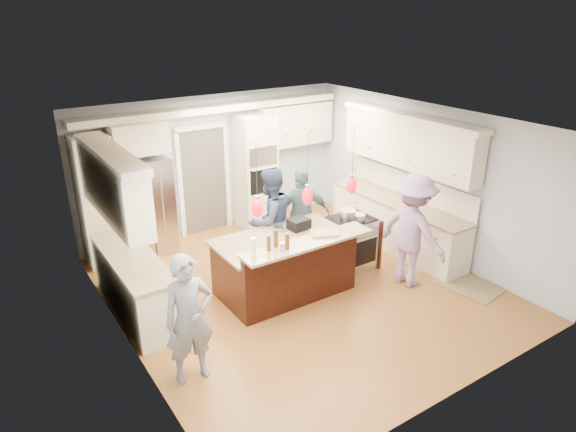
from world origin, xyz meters
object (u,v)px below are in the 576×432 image
person_bar_end (189,319)px  island_range (351,243)px  refrigerator (146,207)px  person_far_left (270,220)px  kitchen_island (285,264)px

person_bar_end → island_range: bearing=22.7°
refrigerator → island_range: 3.71m
refrigerator → person_bar_end: bearing=-101.6°
person_far_left → kitchen_island: bearing=64.7°
kitchen_island → island_range: 1.41m
kitchen_island → person_far_left: size_ratio=1.16×
kitchen_island → refrigerator: bearing=116.9°
refrigerator → person_bar_end: 3.72m
person_bar_end → person_far_left: size_ratio=0.91×
refrigerator → person_far_left: size_ratio=1.00×
island_range → person_far_left: bearing=149.4°
island_range → person_far_left: size_ratio=0.51×
island_range → person_bar_end: bearing=-161.6°
refrigerator → person_bar_end: (-0.75, -3.65, -0.07)m
refrigerator → person_far_left: person_far_left is taller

